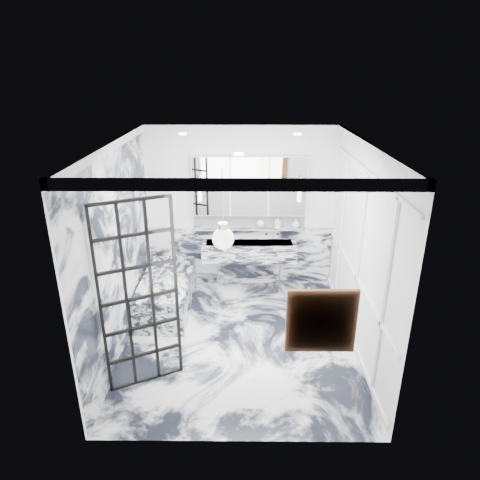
{
  "coord_description": "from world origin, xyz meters",
  "views": [
    {
      "loc": [
        0.05,
        -5.16,
        3.63
      ],
      "look_at": [
        0.0,
        0.5,
        1.35
      ],
      "focal_mm": 32.0,
      "sensor_mm": 36.0,
      "label": 1
    }
  ],
  "objects_px": {
    "crittall_door": "(140,298)",
    "trough_sink": "(249,251)",
    "mirror_cabinet": "(250,186)",
    "bathtub": "(167,292)"
  },
  "relations": [
    {
      "from": "trough_sink",
      "to": "mirror_cabinet",
      "type": "relative_size",
      "value": 0.84
    },
    {
      "from": "crittall_door",
      "to": "bathtub",
      "type": "distance_m",
      "value": 1.97
    },
    {
      "from": "crittall_door",
      "to": "trough_sink",
      "type": "xyz_separation_m",
      "value": [
        1.29,
        2.41,
        -0.44
      ]
    },
    {
      "from": "crittall_door",
      "to": "bathtub",
      "type": "height_order",
      "value": "crittall_door"
    },
    {
      "from": "crittall_door",
      "to": "bathtub",
      "type": "relative_size",
      "value": 1.42
    },
    {
      "from": "crittall_door",
      "to": "trough_sink",
      "type": "relative_size",
      "value": 1.46
    },
    {
      "from": "bathtub",
      "to": "crittall_door",
      "type": "bearing_deg",
      "value": -89.01
    },
    {
      "from": "trough_sink",
      "to": "mirror_cabinet",
      "type": "distance_m",
      "value": 1.1
    },
    {
      "from": "mirror_cabinet",
      "to": "bathtub",
      "type": "xyz_separation_m",
      "value": [
        -1.32,
        -0.83,
        -1.54
      ]
    },
    {
      "from": "crittall_door",
      "to": "mirror_cabinet",
      "type": "height_order",
      "value": "crittall_door"
    }
  ]
}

